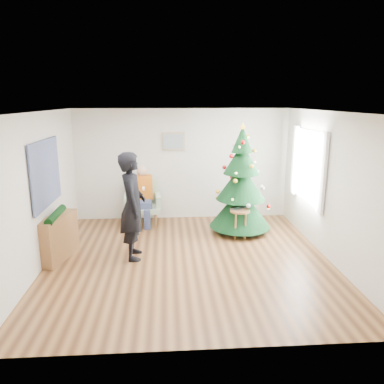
{
  "coord_description": "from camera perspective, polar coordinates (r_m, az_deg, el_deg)",
  "views": [
    {
      "loc": [
        -0.37,
        -6.22,
        2.79
      ],
      "look_at": [
        0.1,
        0.6,
        1.1
      ],
      "focal_mm": 35.0,
      "sensor_mm": 36.0,
      "label": 1
    }
  ],
  "objects": [
    {
      "name": "curtains",
      "position": [
        7.85,
        17.13,
        3.82
      ],
      "size": [
        0.05,
        1.75,
        1.5
      ],
      "color": "white",
      "rests_on": "wall_right"
    },
    {
      "name": "wall_right",
      "position": [
        7.01,
        20.34,
        0.73
      ],
      "size": [
        0.0,
        5.0,
        5.0
      ],
      "primitive_type": "plane",
      "rotation": [
        1.57,
        0.0,
        -1.57
      ],
      "color": "silver",
      "rests_on": "floor"
    },
    {
      "name": "window_panel",
      "position": [
        7.86,
        17.33,
        3.81
      ],
      "size": [
        0.04,
        1.3,
        1.4
      ],
      "primitive_type": "cube",
      "color": "white",
      "rests_on": "wall_right"
    },
    {
      "name": "wall_back",
      "position": [
        8.85,
        -1.49,
        4.2
      ],
      "size": [
        5.0,
        0.0,
        5.0
      ],
      "primitive_type": "plane",
      "rotation": [
        1.57,
        0.0,
        0.0
      ],
      "color": "silver",
      "rests_on": "floor"
    },
    {
      "name": "wall_left",
      "position": [
        6.74,
        -22.26,
        0.06
      ],
      "size": [
        0.0,
        5.0,
        5.0
      ],
      "primitive_type": "plane",
      "rotation": [
        1.57,
        0.0,
        1.57
      ],
      "color": "silver",
      "rests_on": "floor"
    },
    {
      "name": "armchair",
      "position": [
        8.65,
        -7.54,
        -2.4
      ],
      "size": [
        0.86,
        0.79,
        1.03
      ],
      "rotation": [
        0.0,
        0.0,
        0.09
      ],
      "color": "#97B08E",
      "rests_on": "floor"
    },
    {
      "name": "tapestry",
      "position": [
        6.96,
        -21.38,
        2.66
      ],
      "size": [
        0.03,
        1.5,
        1.15
      ],
      "primitive_type": "cube",
      "color": "black",
      "rests_on": "wall_left"
    },
    {
      "name": "christmas_tree",
      "position": [
        7.97,
        7.47,
        1.23
      ],
      "size": [
        1.3,
        1.3,
        2.35
      ],
      "rotation": [
        0.0,
        0.0,
        -0.02
      ],
      "color": "#3F2816",
      "rests_on": "floor"
    },
    {
      "name": "ceiling",
      "position": [
        6.23,
        -0.55,
        12.14
      ],
      "size": [
        5.0,
        5.0,
        0.0
      ],
      "primitive_type": "plane",
      "rotation": [
        3.14,
        0.0,
        0.0
      ],
      "color": "white",
      "rests_on": "wall_back"
    },
    {
      "name": "wall_front",
      "position": [
        4.02,
        1.61,
        -7.87
      ],
      "size": [
        5.0,
        0.0,
        5.0
      ],
      "primitive_type": "plane",
      "rotation": [
        -1.57,
        0.0,
        0.0
      ],
      "color": "silver",
      "rests_on": "floor"
    },
    {
      "name": "garland",
      "position": [
        7.0,
        -20.05,
        -3.32
      ],
      "size": [
        0.14,
        0.9,
        0.14
      ],
      "primitive_type": "cylinder",
      "rotation": [
        1.57,
        0.0,
        0.0
      ],
      "color": "black",
      "rests_on": "console"
    },
    {
      "name": "framed_picture",
      "position": [
        8.73,
        -2.82,
        7.7
      ],
      "size": [
        0.52,
        0.05,
        0.42
      ],
      "color": "tan",
      "rests_on": "wall_back"
    },
    {
      "name": "console",
      "position": [
        7.13,
        -19.77,
        -6.54
      ],
      "size": [
        0.53,
        1.04,
        0.8
      ],
      "primitive_type": "cube",
      "rotation": [
        0.0,
        0.0,
        -0.24
      ],
      "color": "brown",
      "rests_on": "floor"
    },
    {
      "name": "stool",
      "position": [
        7.78,
        7.26,
        -4.82
      ],
      "size": [
        0.41,
        0.41,
        0.61
      ],
      "rotation": [
        0.0,
        0.0,
        0.17
      ],
      "color": "brown",
      "rests_on": "floor"
    },
    {
      "name": "standing_man",
      "position": [
        6.69,
        -9.05,
        -2.13
      ],
      "size": [
        0.51,
        0.73,
        1.93
      ],
      "primitive_type": "imported",
      "rotation": [
        0.0,
        0.0,
        1.64
      ],
      "color": "black",
      "rests_on": "floor"
    },
    {
      "name": "seated_person",
      "position": [
        8.51,
        -7.59,
        -0.49
      ],
      "size": [
        0.47,
        0.66,
        1.34
      ],
      "rotation": [
        0.0,
        0.0,
        0.09
      ],
      "color": "navy",
      "rests_on": "armchair"
    },
    {
      "name": "laptop",
      "position": [
        7.68,
        7.33,
        -2.62
      ],
      "size": [
        0.4,
        0.35,
        0.03
      ],
      "primitive_type": "imported",
      "rotation": [
        0.0,
        0.0,
        0.52
      ],
      "color": "silver",
      "rests_on": "stool"
    },
    {
      "name": "floor",
      "position": [
        6.83,
        -0.5,
        -10.24
      ],
      "size": [
        5.0,
        5.0,
        0.0
      ],
      "primitive_type": "plane",
      "color": "brown",
      "rests_on": "ground"
    },
    {
      "name": "game_controller",
      "position": [
        6.56,
        -7.39,
        0.52
      ],
      "size": [
        0.04,
        0.13,
        0.04
      ],
      "primitive_type": "cube",
      "rotation": [
        0.0,
        0.0,
        0.07
      ],
      "color": "white",
      "rests_on": "standing_man"
    }
  ]
}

